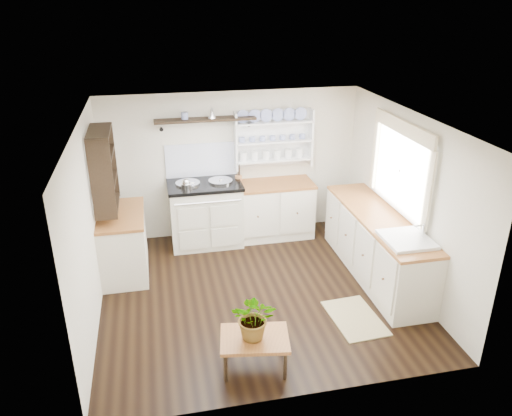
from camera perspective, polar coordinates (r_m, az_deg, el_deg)
name	(u,v)px	position (r m, az deg, el deg)	size (l,w,h in m)	color
floor	(257,292)	(6.70, 0.12, -9.53)	(4.00, 3.80, 0.01)	black
wall_back	(232,165)	(7.89, -2.80, 4.98)	(4.00, 0.02, 2.30)	beige
wall_right	(406,199)	(6.82, 16.78, 0.94)	(0.02, 3.80, 2.30)	beige
wall_left	(88,227)	(6.09, -18.62, -2.09)	(0.02, 3.80, 2.30)	beige
ceiling	(257,121)	(5.78, 0.14, 9.96)	(4.00, 3.80, 0.01)	white
window	(401,166)	(6.78, 16.22, 4.62)	(0.08, 1.55, 1.22)	white
aga_cooker	(206,213)	(7.76, -5.79, -0.54)	(1.12, 0.77, 1.03)	beige
back_cabinets	(273,209)	(7.98, 1.91, -0.10)	(1.27, 0.63, 0.90)	silver
right_cabinets	(376,245)	(7.06, 13.60, -4.12)	(0.62, 2.43, 0.90)	silver
belfast_sink	(406,248)	(6.32, 16.72, -4.42)	(0.55, 0.60, 0.45)	white
left_cabinets	(124,242)	(7.16, -14.90, -3.83)	(0.62, 1.13, 0.90)	silver
plate_rack	(273,138)	(7.86, 1.91, 8.02)	(1.20, 0.22, 0.90)	white
high_shelf	(205,120)	(7.52, -5.81, 9.96)	(1.50, 0.29, 0.16)	black
left_shelving	(104,169)	(6.76, -17.03, 4.32)	(0.28, 0.80, 1.05)	black
kettle	(186,185)	(7.43, -7.98, 2.60)	(0.16, 0.16, 0.20)	silver
utensil_crock	(239,180)	(7.76, -2.01, 3.27)	(0.11, 0.11, 0.13)	#925E35
center_table	(255,341)	(5.33, -0.16, -14.93)	(0.78, 0.61, 0.38)	brown
potted_plant	(255,317)	(5.16, -0.16, -12.35)	(0.45, 0.39, 0.50)	#3F7233
floor_rug	(355,318)	(6.32, 11.25, -12.23)	(0.55, 0.85, 0.02)	#927F55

